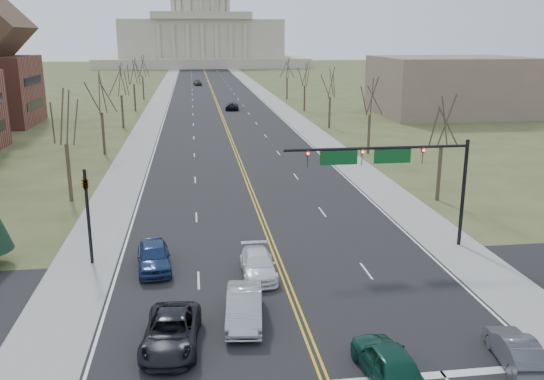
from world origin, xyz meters
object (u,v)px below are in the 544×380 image
object	(u,v)px
car_nb_outer_lead	(515,349)
car_far_nb	(232,106)
car_sb_inner_lead	(244,307)
car_sb_outer_second	(154,256)
car_sb_outer_lead	(171,332)
signal_left	(87,206)
car_sb_inner_second	(258,265)
signal_mast	(391,164)
car_nb_inner_lead	(388,361)
car_far_sb	(198,82)

from	to	relation	value
car_nb_outer_lead	car_far_nb	distance (m)	88.68
car_sb_inner_lead	car_sb_outer_second	size ratio (longest dim) A/B	1.02
car_nb_outer_lead	car_sb_outer_second	size ratio (longest dim) A/B	0.85
car_nb_outer_lead	car_sb_outer_lead	bearing A→B (deg)	-5.28
signal_left	car_nb_outer_lead	bearing A→B (deg)	-35.36
car_sb_inner_second	car_sb_outer_lead	bearing A→B (deg)	-122.76
signal_left	car_far_nb	xyz separation A→B (m)	(13.89, 74.39, -3.00)
signal_mast	car_far_nb	xyz separation A→B (m)	(-5.06, 74.39, -5.04)
car_nb_inner_lead	car_sb_inner_lead	xyz separation A→B (m)	(-5.38, 5.66, -0.00)
car_nb_inner_lead	car_far_nb	size ratio (longest dim) A/B	0.93
signal_mast	car_far_sb	size ratio (longest dim) A/B	2.46
signal_left	car_sb_inner_second	bearing A→B (deg)	-18.27
signal_mast	car_far_nb	distance (m)	74.73
car_sb_inner_second	car_far_sb	world-z (taller)	car_far_sb
signal_mast	car_nb_inner_lead	bearing A→B (deg)	-108.67
car_far_nb	car_sb_inner_second	bearing A→B (deg)	92.71
car_far_sb	car_sb_outer_lead	bearing A→B (deg)	-98.22
signal_left	car_sb_outer_lead	bearing A→B (deg)	-64.09
car_nb_inner_lead	car_far_sb	bearing A→B (deg)	-91.38
car_sb_inner_lead	car_far_sb	xyz separation A→B (m)	(-0.61, 138.21, 0.03)
car_sb_outer_second	signal_mast	bearing A→B (deg)	-0.12
car_sb_inner_lead	car_nb_outer_lead	bearing A→B (deg)	-19.48
car_sb_outer_lead	car_far_sb	distance (m)	140.14
car_sb_inner_lead	car_far_sb	size ratio (longest dim) A/B	1.00
car_sb_inner_second	car_far_nb	world-z (taller)	car_far_nb
car_sb_inner_second	car_sb_outer_second	xyz separation A→B (m)	(-6.12, 1.84, 0.13)
car_sb_outer_second	car_far_nb	size ratio (longest dim) A/B	0.94
car_sb_inner_second	car_far_sb	xyz separation A→B (m)	(-1.93, 132.71, 0.15)
car_nb_inner_lead	car_sb_inner_lead	bearing A→B (deg)	-50.24
car_nb_inner_lead	car_far_nb	xyz separation A→B (m)	(-0.17, 88.85, -0.10)
car_sb_outer_second	car_far_sb	world-z (taller)	car_far_sb
car_nb_inner_lead	car_nb_outer_lead	distance (m)	5.81
signal_mast	signal_left	distance (m)	19.06
car_nb_inner_lead	car_nb_outer_lead	xyz separation A→B (m)	(5.80, 0.37, -0.14)
signal_left	car_sb_inner_lead	distance (m)	12.70
car_far_nb	car_nb_inner_lead	bearing A→B (deg)	95.69
signal_mast	car_sb_outer_second	world-z (taller)	signal_mast
car_sb_outer_second	signal_left	bearing A→B (deg)	153.77
car_sb_inner_second	car_far_sb	bearing A→B (deg)	91.01
car_sb_outer_lead	car_sb_outer_second	distance (m)	9.34
car_nb_inner_lead	car_sb_inner_second	xyz separation A→B (m)	(-4.07, 11.16, -0.12)
car_nb_inner_lead	car_sb_outer_second	world-z (taller)	car_sb_outer_second
car_sb_inner_lead	car_far_sb	bearing A→B (deg)	96.11
car_sb_inner_lead	car_sb_inner_second	size ratio (longest dim) A/B	1.04
car_sb_outer_lead	car_sb_inner_second	xyz separation A→B (m)	(4.80, 7.40, -0.05)
signal_mast	car_sb_outer_second	distance (m)	15.92
signal_mast	car_sb_outer_lead	bearing A→B (deg)	-142.11
car_sb_outer_lead	car_far_sb	size ratio (longest dim) A/B	1.08
car_sb_outer_lead	car_far_nb	world-z (taller)	car_sb_outer_lead
car_sb_inner_second	car_far_nb	distance (m)	77.79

